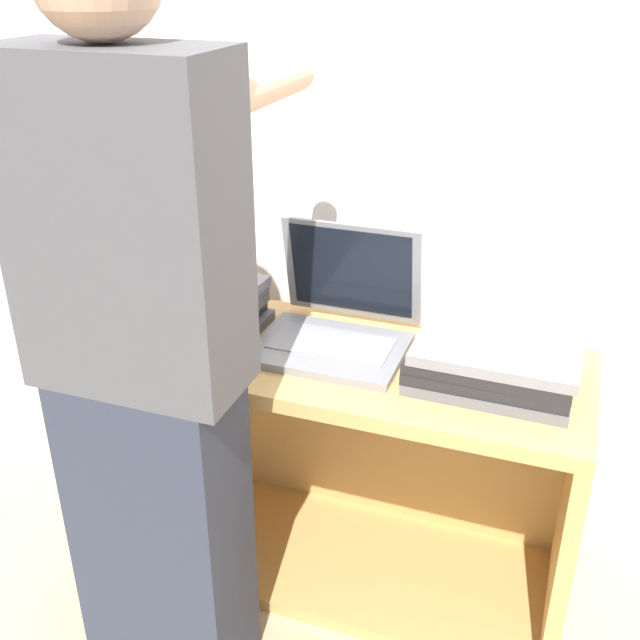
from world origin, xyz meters
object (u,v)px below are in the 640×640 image
at_px(laptop_open, 337,322).
at_px(laptop_stack_left, 186,307).
at_px(laptop_stack_right, 494,361).
at_px(person, 145,365).

distance_m(laptop_open, laptop_stack_left, 0.39).
height_order(laptop_open, laptop_stack_left, laptop_open).
xyz_separation_m(laptop_stack_right, person, (-0.61, -0.42, 0.10)).
relative_size(laptop_stack_left, laptop_stack_right, 1.02).
relative_size(laptop_stack_right, person, 0.23).
relative_size(laptop_open, person, 0.22).
xyz_separation_m(laptop_open, laptop_stack_right, (0.38, -0.05, -0.01)).
distance_m(laptop_open, person, 0.53).
height_order(laptop_stack_left, person, person).
distance_m(laptop_stack_right, person, 0.75).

